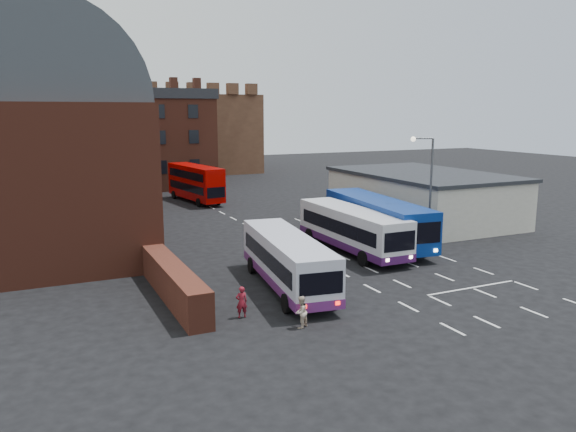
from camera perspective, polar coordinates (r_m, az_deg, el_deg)
name	(u,v)px	position (r m, az deg, el deg)	size (l,w,h in m)	color
ground	(364,285)	(31.78, 7.73, -6.91)	(180.00, 180.00, 0.00)	black
railway_station	(39,137)	(46.44, -23.96, 7.38)	(12.00, 28.00, 16.00)	#602B1E
forecourt_wall	(174,283)	(29.41, -11.53, -6.64)	(1.20, 10.00, 1.80)	#602B1E
cream_building	(422,196)	(51.02, 13.48, 2.01)	(10.40, 16.40, 4.25)	beige
brick_terrace	(119,145)	(72.28, -16.78, 6.96)	(22.00, 10.00, 11.00)	brown
castle_keep	(176,133)	(94.21, -11.34, 8.25)	(22.00, 22.00, 12.00)	brown
bus_white_outbound	(287,258)	(30.47, -0.09, -4.27)	(3.81, 10.73, 2.87)	silver
bus_white_inbound	(352,227)	(38.49, 6.50, -1.09)	(2.81, 10.94, 2.98)	silver
bus_blue	(377,218)	(40.81, 9.01, -0.20)	(4.11, 12.42, 3.32)	navy
bus_red_double	(196,183)	(60.34, -9.38, 3.35)	(3.59, 9.88, 3.87)	#9A0200
street_lamp	(427,182)	(39.80, 13.95, 3.37)	(1.47, 0.82, 7.82)	#494B4E
pedestrian_red	(242,302)	(26.53, -4.74, -8.70)	(0.55, 0.36, 1.51)	maroon
pedestrian_beige	(301,312)	(25.28, 1.32, -9.73)	(0.71, 0.55, 1.46)	beige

